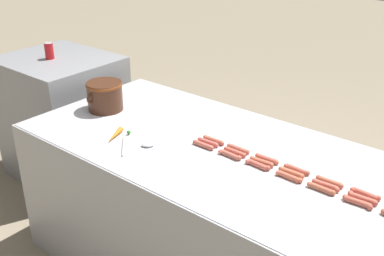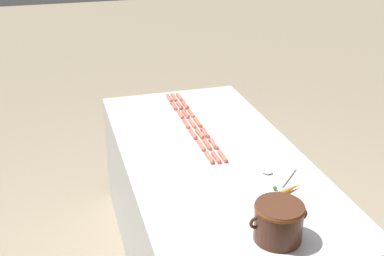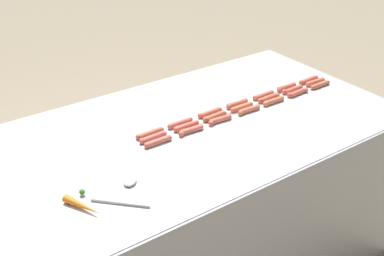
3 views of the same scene
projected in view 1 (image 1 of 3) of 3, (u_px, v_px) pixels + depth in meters
The scene contains 24 objects.
griddle_counter at pixel (216, 216), 2.72m from camera, with size 1.08×2.27×0.89m.
back_cabinet at pixel (64, 118), 3.83m from camera, with size 0.75×0.85×1.01m, color #939599.
hot_dog_1 at pixel (357, 202), 2.05m from camera, with size 0.03×0.14×0.03m.
hot_dog_2 at pixel (321, 189), 2.15m from camera, with size 0.03×0.14×0.03m.
hot_dog_3 at pixel (289, 177), 2.24m from camera, with size 0.03×0.14×0.03m.
hot_dog_4 at pixel (258, 165), 2.34m from camera, with size 0.04×0.14×0.03m.
hot_dog_5 at pixel (230, 155), 2.44m from camera, with size 0.03×0.14×0.03m.
hot_dog_6 at pixel (203, 145), 2.54m from camera, with size 0.03×0.14×0.03m.
hot_dog_8 at pixel (363, 198), 2.08m from camera, with size 0.03×0.14×0.03m.
hot_dog_9 at pixel (325, 185), 2.17m from camera, with size 0.03×0.14×0.03m.
hot_dog_10 at pixel (291, 172), 2.28m from camera, with size 0.03×0.14×0.03m.
hot_dog_11 at pixel (261, 162), 2.37m from camera, with size 0.03×0.14×0.03m.
hot_dog_12 at pixel (235, 152), 2.46m from camera, with size 0.03×0.14×0.03m.
hot_dog_13 at pixel (208, 142), 2.56m from camera, with size 0.03×0.14×0.03m.
hot_dog_15 at pixel (365, 194), 2.11m from camera, with size 0.03×0.14×0.03m.
hot_dog_16 at pixel (329, 182), 2.20m from camera, with size 0.03×0.14×0.03m.
hot_dog_17 at pixel (297, 170), 2.30m from camera, with size 0.03×0.14×0.03m.
hot_dog_18 at pixel (267, 159), 2.40m from camera, with size 0.03×0.14×0.03m.
hot_dog_19 at pixel (238, 149), 2.50m from camera, with size 0.03×0.14×0.03m.
hot_dog_20 at pixel (213, 140), 2.59m from camera, with size 0.03×0.14×0.03m.
bean_pot at pixel (105, 94), 2.97m from camera, with size 0.29×0.23×0.18m.
serving_spoon at pixel (139, 145), 2.54m from camera, with size 0.22×0.22×0.02m.
carrot at pixel (115, 135), 2.64m from camera, with size 0.17×0.09×0.03m.
soda_can at pixel (49, 51), 3.57m from camera, with size 0.07×0.07×0.12m.
Camera 1 is at (-1.82, -1.31, 2.07)m, focal length 44.00 mm.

